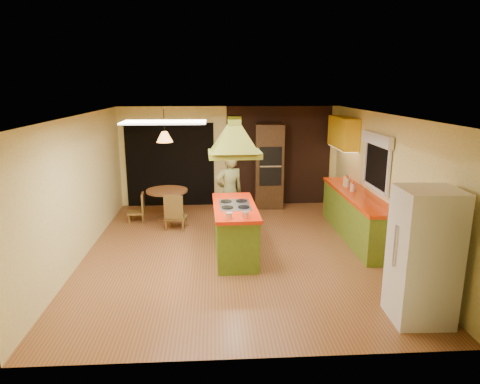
{
  "coord_description": "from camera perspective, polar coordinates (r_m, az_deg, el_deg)",
  "views": [
    {
      "loc": [
        -0.38,
        -7.46,
        3.0
      ],
      "look_at": [
        0.06,
        -0.08,
        1.15
      ],
      "focal_mm": 32.0,
      "sensor_mm": 36.0,
      "label": 1
    }
  ],
  "objects": [
    {
      "name": "ground",
      "position": [
        8.05,
        -0.48,
        -7.84
      ],
      "size": [
        6.5,
        6.5,
        0.0
      ],
      "primitive_type": "plane",
      "color": "#955930",
      "rests_on": "ground"
    },
    {
      "name": "room_walls",
      "position": [
        7.67,
        -0.5,
        0.85
      ],
      "size": [
        5.5,
        6.5,
        6.5
      ],
      "color": "#F7F1B1",
      "rests_on": "ground"
    },
    {
      "name": "ceiling_plane",
      "position": [
        7.49,
        -0.52,
        10.21
      ],
      "size": [
        6.5,
        6.5,
        0.0
      ],
      "primitive_type": "plane",
      "rotation": [
        3.14,
        0.0,
        0.0
      ],
      "color": "silver",
      "rests_on": "room_walls"
    },
    {
      "name": "brick_panel",
      "position": [
        10.96,
        5.18,
        4.79
      ],
      "size": [
        2.64,
        0.03,
        2.5
      ],
      "primitive_type": "cube",
      "color": "#381E14",
      "rests_on": "ground"
    },
    {
      "name": "nook_opening",
      "position": [
        10.93,
        -9.28,
        3.57
      ],
      "size": [
        2.2,
        0.03,
        2.1
      ],
      "primitive_type": "cube",
      "color": "black",
      "rests_on": "ground"
    },
    {
      "name": "right_counter",
      "position": [
        8.92,
        15.26,
        -3.01
      ],
      "size": [
        0.62,
        3.05,
        0.92
      ],
      "color": "olive",
      "rests_on": "ground"
    },
    {
      "name": "upper_cabinets",
      "position": [
        10.16,
        13.59,
        7.72
      ],
      "size": [
        0.34,
        1.4,
        0.7
      ],
      "primitive_type": "cube",
      "color": "yellow",
      "rests_on": "room_walls"
    },
    {
      "name": "window_right",
      "position": [
        8.53,
        17.82,
        5.09
      ],
      "size": [
        0.12,
        1.35,
        1.06
      ],
      "color": "black",
      "rests_on": "room_walls"
    },
    {
      "name": "fluor_panel",
      "position": [
        6.32,
        -10.07,
        9.15
      ],
      "size": [
        1.2,
        0.6,
        0.03
      ],
      "primitive_type": "cube",
      "color": "white",
      "rests_on": "ceiling_plane"
    },
    {
      "name": "kitchen_island",
      "position": [
        7.72,
        -0.7,
        -5.08
      ],
      "size": [
        0.8,
        1.88,
        0.95
      ],
      "rotation": [
        0.0,
        0.0,
        0.03
      ],
      "color": "#5D8020",
      "rests_on": "ground"
    },
    {
      "name": "range_hood",
      "position": [
        7.33,
        -0.74,
        8.21
      ],
      "size": [
        0.92,
        0.68,
        0.78
      ],
      "rotation": [
        0.0,
        0.0,
        0.04
      ],
      "color": "olive",
      "rests_on": "ceiling_plane"
    },
    {
      "name": "man",
      "position": [
        8.84,
        -1.43,
        -0.08
      ],
      "size": [
        0.72,
        0.61,
        1.69
      ],
      "primitive_type": "imported",
      "rotation": [
        0.0,
        0.0,
        3.54
      ],
      "color": "brown",
      "rests_on": "ground"
    },
    {
      "name": "refrigerator",
      "position": [
        5.99,
        23.26,
        -7.86
      ],
      "size": [
        0.74,
        0.71,
        1.77
      ],
      "primitive_type": "cube",
      "rotation": [
        0.0,
        0.0,
        -0.02
      ],
      "color": "white",
      "rests_on": "ground"
    },
    {
      "name": "wall_oven",
      "position": [
        10.68,
        3.9,
        3.45
      ],
      "size": [
        0.72,
        0.63,
        2.09
      ],
      "rotation": [
        0.0,
        0.0,
        -0.06
      ],
      "color": "#442B16",
      "rests_on": "ground"
    },
    {
      "name": "dining_table",
      "position": [
        9.87,
        -9.67,
        -0.89
      ],
      "size": [
        0.93,
        0.93,
        0.7
      ],
      "rotation": [
        0.0,
        0.0,
        0.14
      ],
      "color": "brown",
      "rests_on": "ground"
    },
    {
      "name": "chair_left",
      "position": [
        9.92,
        -13.72,
        -2.0
      ],
      "size": [
        0.38,
        0.38,
        0.66
      ],
      "primitive_type": null,
      "rotation": [
        0.0,
        0.0,
        -1.5
      ],
      "color": "brown",
      "rests_on": "ground"
    },
    {
      "name": "chair_near",
      "position": [
        9.25,
        -8.52,
        -2.51
      ],
      "size": [
        0.49,
        0.49,
        0.78
      ],
      "primitive_type": null,
      "rotation": [
        0.0,
        0.0,
        2.97
      ],
      "color": "brown",
      "rests_on": "ground"
    },
    {
      "name": "pendant_lamp",
      "position": [
        9.61,
        -10.02,
        7.26
      ],
      "size": [
        0.41,
        0.41,
        0.23
      ],
      "primitive_type": "cone",
      "rotation": [
        0.0,
        0.0,
        -0.14
      ],
      "color": "#FF9E3F",
      "rests_on": "ceiling_plane"
    },
    {
      "name": "canister_large",
      "position": [
        9.32,
        14.0,
        1.35
      ],
      "size": [
        0.15,
        0.15,
        0.2
      ],
      "primitive_type": "cylinder",
      "rotation": [
        0.0,
        0.0,
        0.14
      ],
      "color": "#FFF1CD",
      "rests_on": "right_counter"
    },
    {
      "name": "canister_medium",
      "position": [
        9.26,
        14.13,
        1.21
      ],
      "size": [
        0.14,
        0.14,
        0.18
      ],
      "primitive_type": "cylinder",
      "rotation": [
        0.0,
        0.0,
        0.06
      ],
      "color": "beige",
      "rests_on": "right_counter"
    },
    {
      "name": "canister_small",
      "position": [
        8.93,
        14.82,
        0.6
      ],
      "size": [
        0.13,
        0.13,
        0.16
      ],
      "primitive_type": "cylinder",
      "rotation": [
        0.0,
        0.0,
        0.12
      ],
      "color": "#F8DFC8",
      "rests_on": "right_counter"
    }
  ]
}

